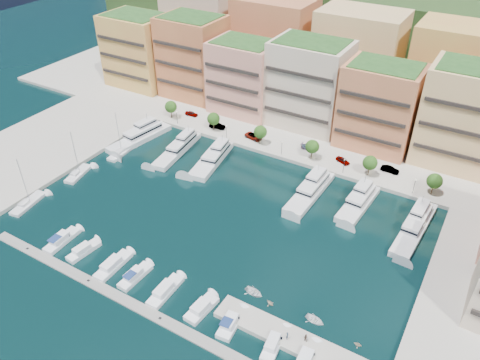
% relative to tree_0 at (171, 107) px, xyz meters
% --- Properties ---
extents(ground, '(400.00, 400.00, 0.00)m').
position_rel_tree_0_xyz_m(ground, '(40.00, -33.50, -4.74)').
color(ground, black).
rests_on(ground, ground).
extents(north_quay, '(220.00, 64.00, 2.00)m').
position_rel_tree_0_xyz_m(north_quay, '(40.00, 28.50, -4.74)').
color(north_quay, '#9E998E').
rests_on(north_quay, ground).
extents(west_quay, '(34.00, 76.00, 2.00)m').
position_rel_tree_0_xyz_m(west_quay, '(-22.00, -41.50, -4.74)').
color(west_quay, '#9E998E').
rests_on(west_quay, ground).
extents(hillside, '(240.00, 40.00, 58.00)m').
position_rel_tree_0_xyz_m(hillside, '(40.00, 76.50, -4.74)').
color(hillside, '#1B3114').
rests_on(hillside, ground).
extents(south_pontoon, '(72.00, 2.20, 0.35)m').
position_rel_tree_0_xyz_m(south_pontoon, '(37.00, -63.50, -4.74)').
color(south_pontoon, gray).
rests_on(south_pontoon, ground).
extents(finger_pier, '(32.00, 5.00, 2.00)m').
position_rel_tree_0_xyz_m(finger_pier, '(70.00, -55.50, -4.74)').
color(finger_pier, '#9E998E').
rests_on(finger_pier, ground).
extents(apartment_0, '(22.00, 16.50, 24.80)m').
position_rel_tree_0_xyz_m(apartment_0, '(-26.00, 16.49, 8.57)').
color(apartment_0, gold).
rests_on(apartment_0, north_quay).
extents(apartment_1, '(20.00, 16.50, 26.80)m').
position_rel_tree_0_xyz_m(apartment_1, '(-4.00, 18.49, 9.57)').
color(apartment_1, '#D37F46').
rests_on(apartment_1, north_quay).
extents(apartment_2, '(20.00, 15.50, 22.80)m').
position_rel_tree_0_xyz_m(apartment_2, '(17.00, 16.49, 7.57)').
color(apartment_2, tan).
rests_on(apartment_2, north_quay).
extents(apartment_3, '(22.00, 16.50, 25.80)m').
position_rel_tree_0_xyz_m(apartment_3, '(38.00, 18.49, 9.07)').
color(apartment_3, beige).
rests_on(apartment_3, north_quay).
extents(apartment_4, '(20.00, 15.50, 23.80)m').
position_rel_tree_0_xyz_m(apartment_4, '(60.00, 16.49, 8.07)').
color(apartment_4, '#D2744F').
rests_on(apartment_4, north_quay).
extents(apartment_5, '(22.00, 16.50, 26.80)m').
position_rel_tree_0_xyz_m(apartment_5, '(82.00, 18.49, 9.57)').
color(apartment_5, '#EEB37E').
rests_on(apartment_5, north_quay).
extents(backblock_0, '(26.00, 18.00, 30.00)m').
position_rel_tree_0_xyz_m(backblock_0, '(-15.00, 40.50, 11.26)').
color(backblock_0, beige).
rests_on(backblock_0, north_quay).
extents(backblock_1, '(26.00, 18.00, 30.00)m').
position_rel_tree_0_xyz_m(backblock_1, '(15.00, 40.50, 11.26)').
color(backblock_1, '#D2744F').
rests_on(backblock_1, north_quay).
extents(backblock_2, '(26.00, 18.00, 30.00)m').
position_rel_tree_0_xyz_m(backblock_2, '(45.00, 40.50, 11.26)').
color(backblock_2, '#EEB37E').
rests_on(backblock_2, north_quay).
extents(backblock_3, '(26.00, 18.00, 30.00)m').
position_rel_tree_0_xyz_m(backblock_3, '(75.00, 40.50, 11.26)').
color(backblock_3, gold).
rests_on(backblock_3, north_quay).
extents(tree_0, '(3.80, 3.80, 5.65)m').
position_rel_tree_0_xyz_m(tree_0, '(0.00, 0.00, 0.00)').
color(tree_0, '#473323').
rests_on(tree_0, north_quay).
extents(tree_1, '(3.80, 3.80, 5.65)m').
position_rel_tree_0_xyz_m(tree_1, '(16.00, 0.00, 0.00)').
color(tree_1, '#473323').
rests_on(tree_1, north_quay).
extents(tree_2, '(3.80, 3.80, 5.65)m').
position_rel_tree_0_xyz_m(tree_2, '(32.00, 0.00, 0.00)').
color(tree_2, '#473323').
rests_on(tree_2, north_quay).
extents(tree_3, '(3.80, 3.80, 5.65)m').
position_rel_tree_0_xyz_m(tree_3, '(48.00, 0.00, 0.00)').
color(tree_3, '#473323').
rests_on(tree_3, north_quay).
extents(tree_4, '(3.80, 3.80, 5.65)m').
position_rel_tree_0_xyz_m(tree_4, '(64.00, 0.00, 0.00)').
color(tree_4, '#473323').
rests_on(tree_4, north_quay).
extents(tree_5, '(3.80, 3.80, 5.65)m').
position_rel_tree_0_xyz_m(tree_5, '(80.00, 0.00, 0.00)').
color(tree_5, '#473323').
rests_on(tree_5, north_quay).
extents(lamppost_0, '(0.30, 0.30, 4.20)m').
position_rel_tree_0_xyz_m(lamppost_0, '(4.00, -2.30, -0.92)').
color(lamppost_0, black).
rests_on(lamppost_0, north_quay).
extents(lamppost_1, '(0.30, 0.30, 4.20)m').
position_rel_tree_0_xyz_m(lamppost_1, '(22.00, -2.30, -0.92)').
color(lamppost_1, black).
rests_on(lamppost_1, north_quay).
extents(lamppost_2, '(0.30, 0.30, 4.20)m').
position_rel_tree_0_xyz_m(lamppost_2, '(40.00, -2.30, -0.92)').
color(lamppost_2, black).
rests_on(lamppost_2, north_quay).
extents(lamppost_3, '(0.30, 0.30, 4.20)m').
position_rel_tree_0_xyz_m(lamppost_3, '(58.00, -2.30, -0.92)').
color(lamppost_3, black).
rests_on(lamppost_3, north_quay).
extents(lamppost_4, '(0.30, 0.30, 4.20)m').
position_rel_tree_0_xyz_m(lamppost_4, '(76.00, -2.30, -0.92)').
color(lamppost_4, black).
rests_on(lamppost_4, north_quay).
extents(yacht_0, '(8.06, 21.91, 7.30)m').
position_rel_tree_0_xyz_m(yacht_0, '(-0.34, -14.31, -3.53)').
color(yacht_0, silver).
rests_on(yacht_0, ground).
extents(yacht_1, '(6.88, 21.34, 7.30)m').
position_rel_tree_0_xyz_m(yacht_1, '(13.38, -14.16, -3.65)').
color(yacht_1, silver).
rests_on(yacht_1, ground).
extents(yacht_2, '(8.15, 20.21, 7.30)m').
position_rel_tree_0_xyz_m(yacht_2, '(24.62, -13.50, -3.53)').
color(yacht_2, silver).
rests_on(yacht_2, ground).
extents(yacht_4, '(5.44, 20.48, 7.30)m').
position_rel_tree_0_xyz_m(yacht_4, '(53.99, -13.88, -3.65)').
color(yacht_4, silver).
rests_on(yacht_4, ground).
extents(yacht_5, '(5.82, 17.26, 7.30)m').
position_rel_tree_0_xyz_m(yacht_5, '(65.81, -12.28, -3.53)').
color(yacht_5, silver).
rests_on(yacht_5, ground).
extents(yacht_6, '(5.71, 22.01, 7.30)m').
position_rel_tree_0_xyz_m(yacht_6, '(79.67, -14.48, -3.53)').
color(yacht_6, silver).
rests_on(yacht_6, ground).
extents(cruiser_1, '(3.14, 8.76, 2.66)m').
position_rel_tree_0_xyz_m(cruiser_1, '(14.52, -58.11, -4.17)').
color(cruiser_1, white).
rests_on(cruiser_1, ground).
extents(cruiser_2, '(3.23, 7.75, 2.55)m').
position_rel_tree_0_xyz_m(cruiser_2, '(21.10, -58.08, -4.20)').
color(cruiser_2, white).
rests_on(cruiser_2, ground).
extents(cruiser_3, '(2.97, 9.09, 2.55)m').
position_rel_tree_0_xyz_m(cruiser_3, '(29.50, -58.10, -4.20)').
color(cruiser_3, white).
rests_on(cruiser_3, ground).
extents(cruiser_4, '(2.79, 7.90, 2.66)m').
position_rel_tree_0_xyz_m(cruiser_4, '(35.36, -58.10, -4.17)').
color(cruiser_4, white).
rests_on(cruiser_4, ground).
extents(cruiser_5, '(2.84, 8.84, 2.55)m').
position_rel_tree_0_xyz_m(cruiser_5, '(42.93, -58.10, -4.20)').
color(cruiser_5, white).
rests_on(cruiser_5, ground).
extents(cruiser_6, '(3.43, 7.40, 2.55)m').
position_rel_tree_0_xyz_m(cruiser_6, '(51.35, -58.08, -4.20)').
color(cruiser_6, white).
rests_on(cruiser_6, ground).
extents(cruiser_7, '(3.46, 7.53, 2.66)m').
position_rel_tree_0_xyz_m(cruiser_7, '(57.73, -58.10, -4.17)').
color(cruiser_7, white).
rests_on(cruiser_7, ground).
extents(cruiser_8, '(3.32, 7.79, 2.55)m').
position_rel_tree_0_xyz_m(cruiser_8, '(66.31, -58.08, -4.20)').
color(cruiser_8, white).
rests_on(cruiser_8, ground).
extents(cruiser_9, '(3.22, 7.40, 2.55)m').
position_rel_tree_0_xyz_m(cruiser_9, '(72.30, -58.08, -4.20)').
color(cruiser_9, white).
rests_on(cruiser_9, ground).
extents(sailboat_0, '(4.42, 10.17, 13.20)m').
position_rel_tree_0_xyz_m(sailboat_0, '(-2.89, -52.93, -4.44)').
color(sailboat_0, silver).
rests_on(sailboat_0, ground).
extents(sailboat_1, '(4.72, 9.28, 13.20)m').
position_rel_tree_0_xyz_m(sailboat_1, '(-2.14, -37.61, -4.43)').
color(sailboat_1, silver).
rests_on(sailboat_1, ground).
extents(sailboat_2, '(3.40, 9.05, 13.20)m').
position_rel_tree_0_xyz_m(sailboat_2, '(0.22, -24.04, -4.43)').
color(sailboat_2, silver).
rests_on(sailboat_2, ground).
extents(tender_0, '(4.16, 3.23, 0.79)m').
position_rel_tree_0_xyz_m(tender_0, '(57.70, -49.51, -4.35)').
color(tender_0, white).
rests_on(tender_0, ground).
extents(tender_3, '(1.45, 1.26, 0.74)m').
position_rel_tree_0_xyz_m(tender_3, '(78.73, -50.55, -4.37)').
color(tender_3, '#C6B598').
rests_on(tender_3, ground).
extents(tender_2, '(3.95, 3.07, 0.75)m').
position_rel_tree_0_xyz_m(tender_2, '(70.37, -49.60, -4.37)').
color(tender_2, white).
rests_on(tender_2, ground).
extents(tender_1, '(2.17, 2.04, 0.92)m').
position_rel_tree_0_xyz_m(tender_1, '(61.60, -50.25, -4.28)').
color(tender_1, '#C7B498').
rests_on(tender_1, ground).
extents(car_0, '(4.38, 2.07, 1.45)m').
position_rel_tree_0_xyz_m(car_0, '(4.69, 4.26, -3.02)').
color(car_0, gray).
rests_on(car_0, north_quay).
extents(car_1, '(5.14, 2.58, 1.62)m').
position_rel_tree_0_xyz_m(car_1, '(16.30, 1.47, -2.93)').
color(car_1, gray).
rests_on(car_1, north_quay).
extents(car_2, '(5.92, 3.63, 1.53)m').
position_rel_tree_0_xyz_m(car_2, '(29.03, 1.45, -2.98)').
color(car_2, gray).
rests_on(car_2, north_quay).
extents(car_3, '(4.91, 2.13, 1.41)m').
position_rel_tree_0_xyz_m(car_3, '(45.60, 4.09, -3.04)').
color(car_3, gray).
rests_on(car_3, north_quay).
extents(car_4, '(4.51, 3.24, 1.43)m').
position_rel_tree_0_xyz_m(car_4, '(56.23, 2.34, -3.03)').
color(car_4, gray).
rests_on(car_4, north_quay).
extents(car_5, '(4.76, 1.80, 1.55)m').
position_rel_tree_0_xyz_m(car_5, '(68.44, 4.27, -2.97)').
color(car_5, gray).
rests_on(car_5, north_quay).
extents(person_0, '(0.50, 0.66, 1.61)m').
position_rel_tree_0_xyz_m(person_0, '(67.95, -56.14, -2.94)').
color(person_0, '#223044').
rests_on(person_0, finger_pier).
extents(person_1, '(0.80, 0.64, 1.57)m').
position_rel_tree_0_xyz_m(person_1, '(70.79, -54.87, -2.96)').
color(person_1, '#48362B').
rests_on(person_1, finger_pier).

